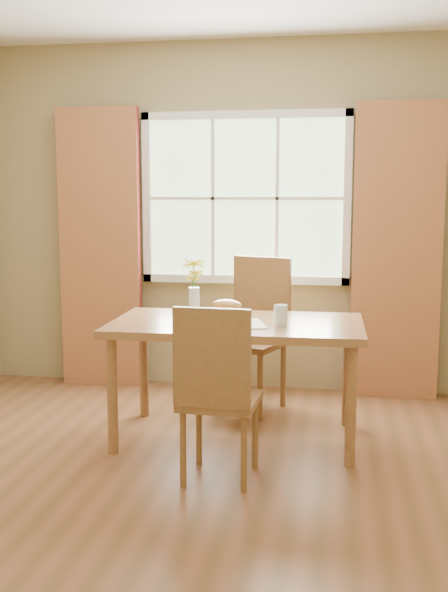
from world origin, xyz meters
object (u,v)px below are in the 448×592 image
at_px(croissant_sandwich, 227,311).
at_px(flower_vase, 194,281).
at_px(chair_far, 255,326).
at_px(chair_near, 217,387).
at_px(dining_table, 237,334).
at_px(water_glass, 281,316).

bearing_deg(croissant_sandwich, flower_vase, 143.16).
height_order(chair_far, croissant_sandwich, chair_far).
bearing_deg(croissant_sandwich, chair_near, -72.07).
distance_m(chair_near, flower_vase, 1.06).
bearing_deg(flower_vase, chair_far, 55.06).
height_order(dining_table, chair_far, chair_far).
relative_size(dining_table, croissant_sandwich, 7.41).
height_order(chair_far, flower_vase, flower_vase).
height_order(dining_table, water_glass, water_glass).
height_order(dining_table, croissant_sandwich, croissant_sandwich).
xyz_separation_m(chair_near, flower_vase, (-0.31, 0.92, 0.44)).
bearing_deg(croissant_sandwich, chair_far, 98.80).
distance_m(chair_near, croissant_sandwich, 0.66).
bearing_deg(flower_vase, croissant_sandwich, -51.00).
xyz_separation_m(dining_table, croissant_sandwich, (-0.04, -0.12, 0.16)).
xyz_separation_m(chair_far, water_glass, (0.24, -0.79, 0.22)).
xyz_separation_m(dining_table, chair_far, (0.03, 0.71, -0.08)).
height_order(dining_table, flower_vase, flower_vase).
bearing_deg(water_glass, flower_vase, 153.27).
height_order(water_glass, flower_vase, flower_vase).
height_order(chair_near, flower_vase, flower_vase).
bearing_deg(dining_table, croissant_sandwich, -111.02).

